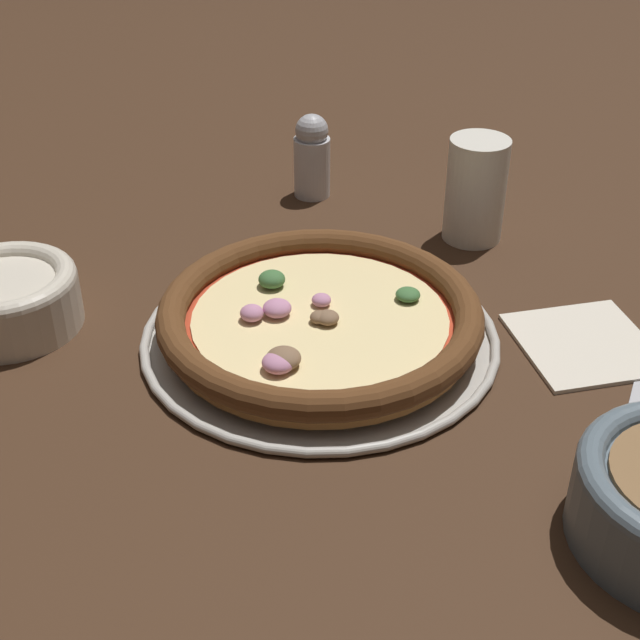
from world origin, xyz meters
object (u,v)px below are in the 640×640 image
at_px(pizza, 320,317).
at_px(pepper_shaker, 312,156).
at_px(drinking_cup, 476,190).
at_px(napkin, 585,342).
at_px(bowl_near, 7,297).
at_px(pizza_tray, 320,337).

bearing_deg(pizza, pepper_shaker, -84.50).
xyz_separation_m(drinking_cup, napkin, (-0.09, 0.20, -0.05)).
height_order(bowl_near, pepper_shaker, pepper_shaker).
xyz_separation_m(pizza_tray, napkin, (-0.24, -0.01, -0.00)).
xyz_separation_m(bowl_near, napkin, (-0.52, -0.00, -0.03)).
bearing_deg(pizza_tray, pizza, 42.71).
bearing_deg(napkin, pizza_tray, 1.76).
bearing_deg(pepper_shaker, pizza, 95.50).
bearing_deg(pizza, napkin, -178.15).
bearing_deg(pizza, drinking_cup, -125.89).
relative_size(pizza, bowl_near, 2.23).
bearing_deg(pizza_tray, drinking_cup, -125.87).
relative_size(napkin, pepper_shaker, 1.49).
distance_m(pizza_tray, napkin, 0.24).
bearing_deg(drinking_cup, napkin, 113.20).
xyz_separation_m(pizza_tray, bowl_near, (0.29, -0.01, 0.03)).
height_order(bowl_near, drinking_cup, drinking_cup).
xyz_separation_m(pizza, pepper_shaker, (0.03, -0.30, 0.02)).
xyz_separation_m(pizza_tray, drinking_cup, (-0.15, -0.21, 0.05)).
relative_size(pizza, pepper_shaker, 2.93).
relative_size(pizza, drinking_cup, 2.59).
height_order(pizza, pepper_shaker, pepper_shaker).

